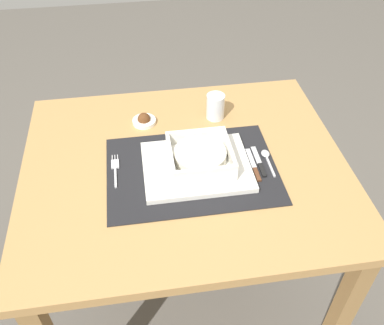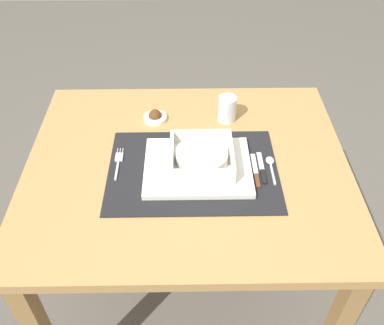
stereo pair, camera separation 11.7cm
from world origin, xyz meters
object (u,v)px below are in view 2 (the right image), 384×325
drinking_glass (226,110)px  condiment_saucer (154,117)px  dining_table (187,188)px  porridge_bowl (201,158)px  butter_knife (261,170)px  fork (117,161)px  spoon (269,163)px  bread_knife (255,172)px

drinking_glass → condiment_saucer: bearing=179.1°
dining_table → porridge_bowl: size_ratio=5.33×
butter_knife → condiment_saucer: (-0.31, 0.25, 0.00)m
fork → butter_knife: size_ratio=1.04×
porridge_bowl → drinking_glass: drinking_glass is taller
spoon → condiment_saucer: 0.41m
condiment_saucer → porridge_bowl: bearing=-58.7°
porridge_bowl → butter_knife: 0.17m
fork → condiment_saucer: bearing=64.8°
porridge_bowl → bread_knife: porridge_bowl is taller
butter_knife → drinking_glass: drinking_glass is taller
bread_knife → fork: bearing=172.2°
dining_table → drinking_glass: (0.13, 0.21, 0.14)m
dining_table → butter_knife: 0.24m
porridge_bowl → spoon: (0.20, 0.01, -0.03)m
butter_knife → bread_knife: 0.02m
dining_table → butter_knife: bearing=-9.5°
porridge_bowl → drinking_glass: 0.25m
bread_knife → drinking_glass: drinking_glass is taller
fork → condiment_saucer: 0.23m
butter_knife → dining_table: bearing=174.6°
spoon → drinking_glass: (-0.11, 0.22, 0.03)m
dining_table → condiment_saucer: 0.26m
butter_knife → bread_knife: (-0.02, -0.01, 0.00)m
dining_table → condiment_saucer: condiment_saucer is taller
bread_knife → spoon: bearing=37.7°
dining_table → bread_knife: size_ratio=6.87×
butter_knife → spoon: bearing=46.1°
bread_knife → condiment_saucer: (-0.29, 0.26, 0.00)m
porridge_bowl → dining_table: bearing=152.4°
butter_knife → drinking_glass: 0.26m
butter_knife → drinking_glass: (-0.08, 0.24, 0.03)m
drinking_glass → condiment_saucer: 0.23m
bread_knife → drinking_glass: 0.26m
spoon → porridge_bowl: bearing=-175.2°
dining_table → condiment_saucer: bearing=115.7°
bread_knife → porridge_bowl: bearing=170.5°
butter_knife → bread_knife: bearing=-145.6°
spoon → condiment_saucer: condiment_saucer is taller
dining_table → drinking_glass: size_ratio=11.16×
dining_table → condiment_saucer: size_ratio=12.41×
fork → dining_table: bearing=-2.3°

